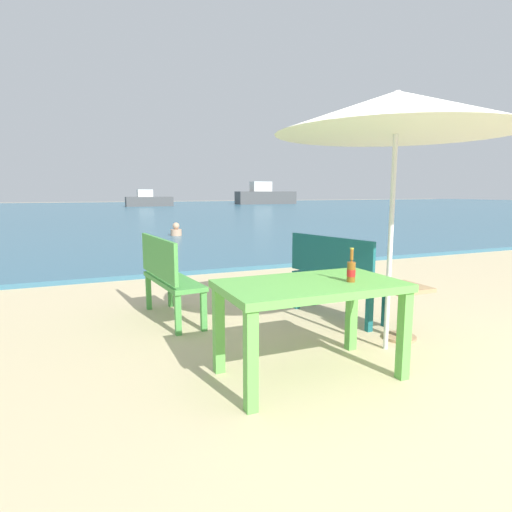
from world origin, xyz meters
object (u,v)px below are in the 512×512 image
object	(u,v)px
picnic_table_green	(310,296)
boat_barge	(149,200)
bench_teal_center	(335,272)
swimmer_person	(176,231)
beer_bottle_amber	(351,270)
bench_green_left	(167,273)
side_table_wood	(401,304)
boat_tanker	(265,196)
patio_umbrella	(397,113)

from	to	relation	value
picnic_table_green	boat_barge	bearing A→B (deg)	82.98
bench_teal_center	swimmer_person	world-z (taller)	bench_teal_center
beer_bottle_amber	swimmer_person	size ratio (longest dim) A/B	0.65
bench_green_left	swimmer_person	xyz separation A→B (m)	(1.94, 8.38, -0.30)
bench_teal_center	swimmer_person	bearing A→B (deg)	89.02
side_table_wood	bench_teal_center	bearing A→B (deg)	103.93
bench_green_left	beer_bottle_amber	bearing A→B (deg)	-62.99
beer_bottle_amber	side_table_wood	size ratio (longest dim) A/B	0.49
side_table_wood	boat_tanker	size ratio (longest dim) A/B	0.08
side_table_wood	bench_teal_center	xyz separation A→B (m)	(-0.21, 0.86, 0.19)
boat_tanker	bench_green_left	bearing A→B (deg)	-115.75
swimmer_person	picnic_table_green	bearing A→B (deg)	-96.66
boat_tanker	boat_barge	size ratio (longest dim) A/B	1.56
bench_green_left	boat_barge	distance (m)	35.40
picnic_table_green	bench_teal_center	xyz separation A→B (m)	(1.05, 1.24, -0.11)
picnic_table_green	boat_tanker	distance (m)	42.85
bench_teal_center	bench_green_left	xyz separation A→B (m)	(-1.78, 0.67, 0.00)
swimmer_person	boat_tanker	distance (m)	33.10
picnic_table_green	boat_tanker	size ratio (longest dim) A/B	0.21
patio_umbrella	bench_teal_center	bearing A→B (deg)	84.39
boat_barge	beer_bottle_amber	bearing A→B (deg)	-96.55
swimmer_person	patio_umbrella	bearing A→B (deg)	-91.45
picnic_table_green	bench_green_left	xyz separation A→B (m)	(-0.74, 1.90, -0.11)
bench_teal_center	bench_green_left	distance (m)	1.90
beer_bottle_amber	patio_umbrella	bearing A→B (deg)	26.91
picnic_table_green	swimmer_person	world-z (taller)	picnic_table_green
patio_umbrella	boat_barge	world-z (taller)	patio_umbrella
boat_barge	bench_teal_center	bearing A→B (deg)	-95.60
patio_umbrella	bench_teal_center	size ratio (longest dim) A/B	1.84
beer_bottle_amber	swimmer_person	distance (m)	10.46
picnic_table_green	bench_teal_center	bearing A→B (deg)	49.78
patio_umbrella	boat_tanker	xyz separation A→B (m)	(16.31, 39.00, -1.18)
swimmer_person	boat_tanker	bearing A→B (deg)	60.97
picnic_table_green	side_table_wood	size ratio (longest dim) A/B	2.59
bench_teal_center	boat_barge	world-z (taller)	boat_barge
patio_umbrella	boat_barge	xyz separation A→B (m)	(3.60, 36.68, -1.49)
side_table_wood	bench_green_left	bearing A→B (deg)	142.64
boat_tanker	beer_bottle_amber	bearing A→B (deg)	-113.34
side_table_wood	boat_barge	world-z (taller)	boat_barge
patio_umbrella	swimmer_person	distance (m)	10.24
picnic_table_green	swimmer_person	bearing A→B (deg)	83.34
side_table_wood	swimmer_person	xyz separation A→B (m)	(-0.06, 9.91, -0.11)
bench_green_left	boat_tanker	xyz separation A→B (m)	(18.00, 37.31, 0.40)
beer_bottle_amber	boat_barge	bearing A→B (deg)	83.45
side_table_wood	picnic_table_green	bearing A→B (deg)	-163.29
bench_green_left	swimmer_person	bearing A→B (deg)	76.98
bench_teal_center	boat_tanker	xyz separation A→B (m)	(16.21, 37.98, 0.40)
swimmer_person	boat_barge	xyz separation A→B (m)	(3.34, 26.62, 0.39)
patio_umbrella	side_table_wood	distance (m)	1.80
boat_barge	swimmer_person	bearing A→B (deg)	-97.16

